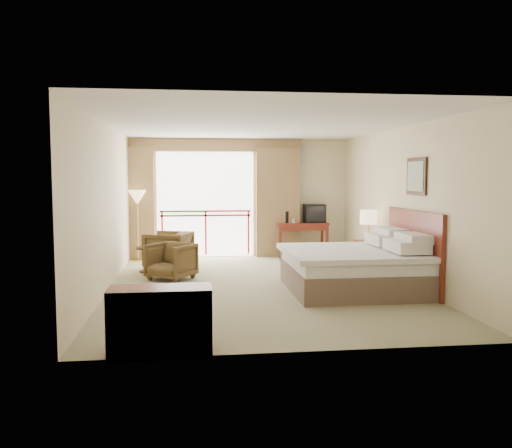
{
  "coord_description": "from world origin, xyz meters",
  "views": [
    {
      "loc": [
        -1.18,
        -8.98,
        1.85
      ],
      "look_at": [
        -0.01,
        0.4,
        1.02
      ],
      "focal_mm": 38.0,
      "sensor_mm": 36.0,
      "label": 1
    }
  ],
  "objects": [
    {
      "name": "floor",
      "position": [
        0.0,
        0.0,
        0.0
      ],
      "size": [
        7.0,
        7.0,
        0.0
      ],
      "primitive_type": "plane",
      "color": "gray",
      "rests_on": "ground"
    },
    {
      "name": "nightstand",
      "position": [
        2.23,
        0.95,
        0.31
      ],
      "size": [
        0.47,
        0.55,
        0.62
      ],
      "primitive_type": "cube",
      "rotation": [
        0.0,
        0.0,
        0.08
      ],
      "color": "#5E1D16",
      "rests_on": "floor"
    },
    {
      "name": "wall_right",
      "position": [
        2.5,
        0.0,
        1.35
      ],
      "size": [
        0.0,
        7.0,
        7.0
      ],
      "primitive_type": "plane",
      "rotation": [
        1.57,
        0.0,
        -1.57
      ],
      "color": "beige",
      "rests_on": "ground"
    },
    {
      "name": "wall_back",
      "position": [
        0.0,
        3.5,
        1.35
      ],
      "size": [
        5.0,
        0.0,
        5.0
      ],
      "primitive_type": "plane",
      "rotation": [
        1.57,
        0.0,
        0.0
      ],
      "color": "beige",
      "rests_on": "ground"
    },
    {
      "name": "valance",
      "position": [
        -0.8,
        3.38,
        2.55
      ],
      "size": [
        4.4,
        0.22,
        0.28
      ],
      "primitive_type": "cube",
      "color": "brown",
      "rests_on": "wall_back"
    },
    {
      "name": "hvac_vent",
      "position": [
        1.3,
        3.47,
        2.35
      ],
      "size": [
        0.5,
        0.04,
        0.5
      ],
      "primitive_type": "cube",
      "color": "silver",
      "rests_on": "wall_back"
    },
    {
      "name": "curtain_left",
      "position": [
        -2.45,
        3.35,
        1.25
      ],
      "size": [
        1.0,
        0.26,
        2.5
      ],
      "primitive_type": "cube",
      "color": "brown",
      "rests_on": "wall_back"
    },
    {
      "name": "wall_front",
      "position": [
        0.0,
        -3.5,
        1.35
      ],
      "size": [
        5.0,
        0.0,
        5.0
      ],
      "primitive_type": "plane",
      "rotation": [
        -1.57,
        0.0,
        0.0
      ],
      "color": "beige",
      "rests_on": "ground"
    },
    {
      "name": "wastebasket",
      "position": [
        0.9,
        2.58,
        0.15
      ],
      "size": [
        0.32,
        0.32,
        0.3
      ],
      "primitive_type": "cylinder",
      "rotation": [
        0.0,
        0.0,
        0.38
      ],
      "color": "black",
      "rests_on": "floor"
    },
    {
      "name": "framed_art",
      "position": [
        2.47,
        -0.6,
        1.85
      ],
      "size": [
        0.04,
        0.72,
        0.6
      ],
      "color": "black",
      "rests_on": "wall_right"
    },
    {
      "name": "armchair_near",
      "position": [
        -1.51,
        0.73,
        0.0
      ],
      "size": [
        1.0,
        1.0,
        0.66
      ],
      "primitive_type": "imported",
      "rotation": [
        0.0,
        0.0,
        -0.63
      ],
      "color": "#47351C",
      "rests_on": "floor"
    },
    {
      "name": "side_table",
      "position": [
        -1.98,
        1.54,
        0.33
      ],
      "size": [
        0.45,
        0.45,
        0.49
      ],
      "rotation": [
        0.0,
        0.0,
        0.05
      ],
      "color": "black",
      "rests_on": "floor"
    },
    {
      "name": "armchair_far",
      "position": [
        -1.6,
        1.89,
        0.0
      ],
      "size": [
        1.05,
        1.04,
        0.75
      ],
      "primitive_type": "imported",
      "rotation": [
        0.0,
        0.0,
        -1.92
      ],
      "color": "#47351C",
      "rests_on": "floor"
    },
    {
      "name": "book",
      "position": [
        -1.98,
        1.54,
        0.49
      ],
      "size": [
        0.17,
        0.22,
        0.02
      ],
      "primitive_type": "imported",
      "rotation": [
        0.0,
        0.0,
        -0.02
      ],
      "color": "white",
      "rests_on": "side_table"
    },
    {
      "name": "balcony_door",
      "position": [
        -0.8,
        3.48,
        1.2
      ],
      "size": [
        2.4,
        0.0,
        2.4
      ],
      "primitive_type": "plane",
      "rotation": [
        1.57,
        0.0,
        0.0
      ],
      "color": "white",
      "rests_on": "wall_back"
    },
    {
      "name": "floor_lamp",
      "position": [
        -2.3,
        3.05,
        1.33
      ],
      "size": [
        0.39,
        0.39,
        1.55
      ],
      "rotation": [
        0.0,
        0.0,
        0.16
      ],
      "color": "tan",
      "rests_on": "floor"
    },
    {
      "name": "dresser",
      "position": [
        -1.49,
        -3.4,
        0.35
      ],
      "size": [
        1.06,
        0.45,
        0.71
      ],
      "rotation": [
        0.0,
        0.0,
        -0.04
      ],
      "color": "#5E1D16",
      "rests_on": "floor"
    },
    {
      "name": "coffee_maker",
      "position": [
        1.06,
        3.27,
        0.91
      ],
      "size": [
        0.15,
        0.15,
        0.27
      ],
      "primitive_type": "cylinder",
      "rotation": [
        0.0,
        0.0,
        0.25
      ],
      "color": "black",
      "rests_on": "desk"
    },
    {
      "name": "balcony_railing",
      "position": [
        -0.8,
        3.46,
        0.81
      ],
      "size": [
        2.09,
        0.03,
        1.02
      ],
      "color": "#B50F13",
      "rests_on": "wall_back"
    },
    {
      "name": "curtain_right",
      "position": [
        0.85,
        3.35,
        1.25
      ],
      "size": [
        1.0,
        0.26,
        2.5
      ],
      "primitive_type": "cube",
      "color": "brown",
      "rests_on": "wall_back"
    },
    {
      "name": "tv",
      "position": [
        1.71,
        3.26,
        0.99
      ],
      "size": [
        0.47,
        0.38,
        0.43
      ],
      "rotation": [
        0.0,
        0.0,
        0.07
      ],
      "color": "black",
      "rests_on": "desk"
    },
    {
      "name": "desk",
      "position": [
        1.41,
        3.32,
        0.61
      ],
      "size": [
        1.19,
        0.58,
        0.78
      ],
      "rotation": [
        0.0,
        0.0,
        0.09
      ],
      "color": "#5E1D16",
      "rests_on": "floor"
    },
    {
      "name": "table_lamp",
      "position": [
        2.23,
        1.0,
        1.06
      ],
      "size": [
        0.32,
        0.32,
        0.57
      ],
      "rotation": [
        0.0,
        0.0,
        -0.34
      ],
      "color": "tan",
      "rests_on": "nightstand"
    },
    {
      "name": "cup",
      "position": [
        1.21,
        3.22,
        0.82
      ],
      "size": [
        0.08,
        0.08,
        0.09
      ],
      "primitive_type": "cylinder",
      "rotation": [
        0.0,
        0.0,
        0.16
      ],
      "color": "white",
      "rests_on": "desk"
    },
    {
      "name": "ceiling",
      "position": [
        0.0,
        0.0,
        2.7
      ],
      "size": [
        7.0,
        7.0,
        0.0
      ],
      "primitive_type": "plane",
      "rotation": [
        3.14,
        0.0,
        0.0
      ],
      "color": "white",
      "rests_on": "wall_back"
    },
    {
      "name": "wall_left",
      "position": [
        -2.5,
        0.0,
        1.35
      ],
      "size": [
        0.0,
        7.0,
        7.0
      ],
      "primitive_type": "plane",
      "rotation": [
        1.57,
        0.0,
        1.57
      ],
      "color": "beige",
      "rests_on": "ground"
    },
    {
      "name": "bed",
      "position": [
        1.5,
        -0.6,
        0.38
      ],
      "size": [
        2.13,
        2.06,
        0.97
      ],
      "color": "brown",
      "rests_on": "floor"
    },
    {
      "name": "phone",
      "position": [
        2.18,
        0.8,
        0.65
      ],
      "size": [
        0.17,
        0.14,
        0.07
      ],
      "primitive_type": "cube",
      "rotation": [
        0.0,
        0.0,
        0.05
      ],
      "color": "black",
      "rests_on": "nightstand"
    },
    {
      "name": "headboard",
      "position": [
        2.46,
        -0.6,
        0.65
      ],
      "size": [
        0.06,
        2.1,
        1.3
      ],
      "primitive_type": "cube",
      "color": "#5E1D16",
      "rests_on": "wall_right"
    }
  ]
}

